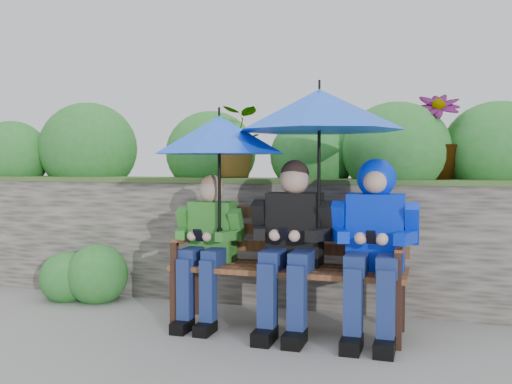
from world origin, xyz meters
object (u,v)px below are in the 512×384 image
(boy_middle, at_px, (291,238))
(park_bench, at_px, (290,259))
(boy_left, at_px, (208,241))
(umbrella_left, at_px, (219,135))
(umbrella_right, at_px, (319,110))
(boy_right, at_px, (374,234))

(boy_middle, bearing_deg, park_bench, 110.78)
(park_bench, relative_size, boy_left, 1.51)
(umbrella_left, distance_m, umbrella_right, 0.73)
(park_bench, bearing_deg, umbrella_right, -22.77)
(park_bench, bearing_deg, umbrella_left, -167.82)
(park_bench, xyz_separation_m, boy_right, (0.59, -0.07, 0.21))
(boy_right, bearing_deg, boy_left, -179.91)
(boy_left, relative_size, boy_right, 0.90)
(umbrella_right, bearing_deg, boy_left, 178.44)
(umbrella_left, bearing_deg, umbrella_right, 0.95)
(umbrella_left, bearing_deg, boy_middle, 2.54)
(park_bench, relative_size, umbrella_right, 1.44)
(boy_middle, distance_m, umbrella_left, 0.88)
(boy_left, height_order, boy_middle, boy_middle)
(park_bench, height_order, boy_middle, boy_middle)
(boy_right, xyz_separation_m, umbrella_left, (-1.08, -0.04, 0.66))
(boy_right, relative_size, umbrella_right, 1.05)
(boy_middle, relative_size, umbrella_left, 1.25)
(park_bench, bearing_deg, boy_middle, -69.22)
(boy_right, relative_size, umbrella_left, 1.26)
(park_bench, xyz_separation_m, boy_left, (-0.59, -0.07, 0.11))
(park_bench, bearing_deg, boy_right, -6.71)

